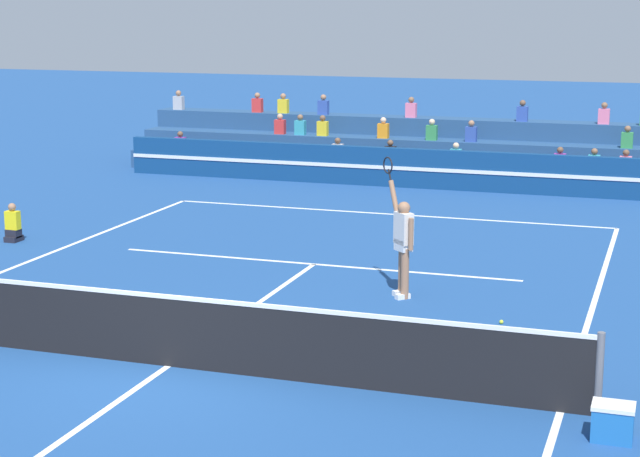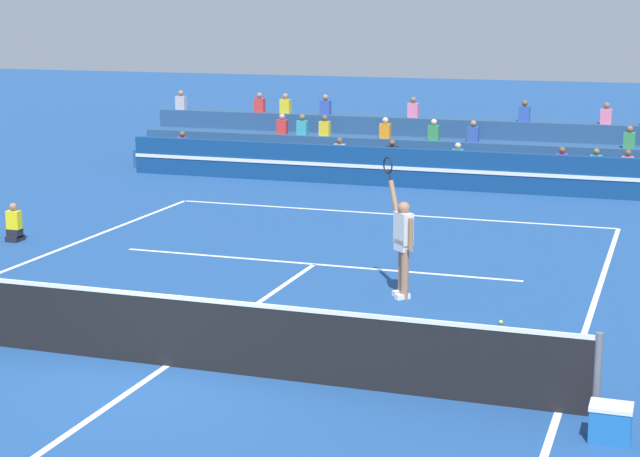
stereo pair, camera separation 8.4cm
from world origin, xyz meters
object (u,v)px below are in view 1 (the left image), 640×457
Objects in this scene: ball_kid_courtside at (13,226)px; tennis_player at (403,242)px; tennis_ball at (501,322)px; equipment_cooler at (613,422)px.

ball_kid_courtside is 0.34× the size of tennis_player.
tennis_ball is 0.14× the size of equipment_cooler.
equipment_cooler is at bearing -53.80° from tennis_player.
tennis_player reaches higher than equipment_cooler.
ball_kid_courtside is at bearing 169.64° from tennis_player.
tennis_ball is at bearing -13.97° from ball_kid_courtside.
tennis_player reaches higher than ball_kid_courtside.
tennis_player is 36.38× the size of tennis_ball.
tennis_ball is (11.05, -2.75, -0.30)m from ball_kid_courtside.
ball_kid_courtside is at bearing 166.03° from tennis_ball.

